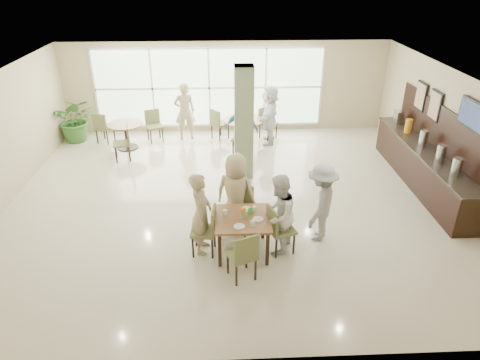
{
  "coord_description": "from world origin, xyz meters",
  "views": [
    {
      "loc": [
        -0.13,
        -8.62,
        4.94
      ],
      "look_at": [
        0.2,
        -1.2,
        1.1
      ],
      "focal_mm": 32.0,
      "sensor_mm": 36.0,
      "label": 1
    }
  ],
  "objects_px": {
    "teen_left": "(201,213)",
    "teen_right": "(278,214)",
    "adult_b": "(269,115)",
    "teen_standing": "(321,203)",
    "adult_a": "(241,129)",
    "main_table": "(242,222)",
    "potted_plant": "(75,119)",
    "round_table_left": "(126,130)",
    "round_table_right": "(243,125)",
    "adult_standing": "(185,111)",
    "buffet_counter": "(423,164)",
    "teen_far": "(236,193)"
  },
  "relations": [
    {
      "from": "teen_left",
      "to": "teen_right",
      "type": "xyz_separation_m",
      "value": [
        1.42,
        -0.07,
        -0.02
      ]
    },
    {
      "from": "adult_b",
      "to": "teen_right",
      "type": "bearing_deg",
      "value": 4.51
    },
    {
      "from": "teen_standing",
      "to": "adult_a",
      "type": "relative_size",
      "value": 1.0
    },
    {
      "from": "main_table",
      "to": "teen_right",
      "type": "height_order",
      "value": "teen_right"
    },
    {
      "from": "potted_plant",
      "to": "adult_b",
      "type": "height_order",
      "value": "adult_b"
    },
    {
      "from": "potted_plant",
      "to": "adult_a",
      "type": "height_order",
      "value": "adult_a"
    },
    {
      "from": "round_table_left",
      "to": "teen_standing",
      "type": "xyz_separation_m",
      "value": [
        4.65,
        -4.77,
        0.24
      ]
    },
    {
      "from": "adult_b",
      "to": "potted_plant",
      "type": "bearing_deg",
      "value": -85.09
    },
    {
      "from": "potted_plant",
      "to": "teen_standing",
      "type": "relative_size",
      "value": 0.86
    },
    {
      "from": "teen_right",
      "to": "adult_b",
      "type": "distance_m",
      "value": 5.41
    },
    {
      "from": "potted_plant",
      "to": "adult_b",
      "type": "xyz_separation_m",
      "value": [
        5.79,
        -0.39,
        0.2
      ]
    },
    {
      "from": "round_table_right",
      "to": "teen_standing",
      "type": "distance_m",
      "value": 5.12
    },
    {
      "from": "potted_plant",
      "to": "adult_standing",
      "type": "bearing_deg",
      "value": 0.37
    },
    {
      "from": "buffet_counter",
      "to": "teen_left",
      "type": "relative_size",
      "value": 2.92
    },
    {
      "from": "round_table_right",
      "to": "teen_standing",
      "type": "xyz_separation_m",
      "value": [
        1.24,
        -4.97,
        0.2
      ]
    },
    {
      "from": "teen_right",
      "to": "adult_b",
      "type": "relative_size",
      "value": 0.9
    },
    {
      "from": "round_table_right",
      "to": "teen_left",
      "type": "relative_size",
      "value": 0.75
    },
    {
      "from": "teen_standing",
      "to": "adult_a",
      "type": "bearing_deg",
      "value": -133.26
    },
    {
      "from": "round_table_left",
      "to": "adult_a",
      "type": "relative_size",
      "value": 0.64
    },
    {
      "from": "buffet_counter",
      "to": "adult_a",
      "type": "xyz_separation_m",
      "value": [
        -4.3,
        1.92,
        0.24
      ]
    },
    {
      "from": "teen_left",
      "to": "adult_a",
      "type": "distance_m",
      "value": 4.46
    },
    {
      "from": "teen_far",
      "to": "teen_left",
      "type": "bearing_deg",
      "value": 65.83
    },
    {
      "from": "main_table",
      "to": "round_table_left",
      "type": "bearing_deg",
      "value": 121.17
    },
    {
      "from": "buffet_counter",
      "to": "adult_a",
      "type": "bearing_deg",
      "value": 155.96
    },
    {
      "from": "round_table_left",
      "to": "adult_b",
      "type": "height_order",
      "value": "adult_b"
    },
    {
      "from": "buffet_counter",
      "to": "teen_right",
      "type": "height_order",
      "value": "buffet_counter"
    },
    {
      "from": "buffet_counter",
      "to": "potted_plant",
      "type": "height_order",
      "value": "buffet_counter"
    },
    {
      "from": "potted_plant",
      "to": "teen_left",
      "type": "xyz_separation_m",
      "value": [
        3.97,
        -5.72,
        0.12
      ]
    },
    {
      "from": "adult_b",
      "to": "adult_standing",
      "type": "height_order",
      "value": "adult_b"
    },
    {
      "from": "round_table_right",
      "to": "adult_standing",
      "type": "bearing_deg",
      "value": 164.98
    },
    {
      "from": "main_table",
      "to": "buffet_counter",
      "type": "distance_m",
      "value": 5.15
    },
    {
      "from": "buffet_counter",
      "to": "teen_standing",
      "type": "bearing_deg",
      "value": -144.28
    },
    {
      "from": "round_table_left",
      "to": "buffet_counter",
      "type": "height_order",
      "value": "buffet_counter"
    },
    {
      "from": "teen_right",
      "to": "adult_a",
      "type": "relative_size",
      "value": 0.99
    },
    {
      "from": "teen_left",
      "to": "adult_b",
      "type": "distance_m",
      "value": 5.63
    },
    {
      "from": "round_table_left",
      "to": "potted_plant",
      "type": "height_order",
      "value": "potted_plant"
    },
    {
      "from": "teen_standing",
      "to": "main_table",
      "type": "bearing_deg",
      "value": -46.84
    },
    {
      "from": "teen_left",
      "to": "adult_standing",
      "type": "distance_m",
      "value": 5.78
    },
    {
      "from": "adult_a",
      "to": "teen_left",
      "type": "bearing_deg",
      "value": -84.61
    },
    {
      "from": "main_table",
      "to": "round_table_left",
      "type": "relative_size",
      "value": 1.0
    },
    {
      "from": "round_table_right",
      "to": "buffet_counter",
      "type": "height_order",
      "value": "buffet_counter"
    },
    {
      "from": "round_table_left",
      "to": "teen_left",
      "type": "distance_m",
      "value": 5.61
    },
    {
      "from": "main_table",
      "to": "teen_right",
      "type": "relative_size",
      "value": 0.64
    },
    {
      "from": "adult_a",
      "to": "teen_far",
      "type": "bearing_deg",
      "value": -76.8
    },
    {
      "from": "buffet_counter",
      "to": "adult_standing",
      "type": "distance_m",
      "value": 6.81
    },
    {
      "from": "adult_a",
      "to": "adult_standing",
      "type": "xyz_separation_m",
      "value": [
        -1.65,
        1.38,
        0.08
      ]
    },
    {
      "from": "adult_standing",
      "to": "main_table",
      "type": "bearing_deg",
      "value": 92.68
    },
    {
      "from": "adult_b",
      "to": "adult_standing",
      "type": "xyz_separation_m",
      "value": [
        -2.52,
        0.41,
        -0.0
      ]
    },
    {
      "from": "teen_left",
      "to": "teen_right",
      "type": "distance_m",
      "value": 1.42
    },
    {
      "from": "buffet_counter",
      "to": "adult_standing",
      "type": "bearing_deg",
      "value": 150.95
    }
  ]
}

